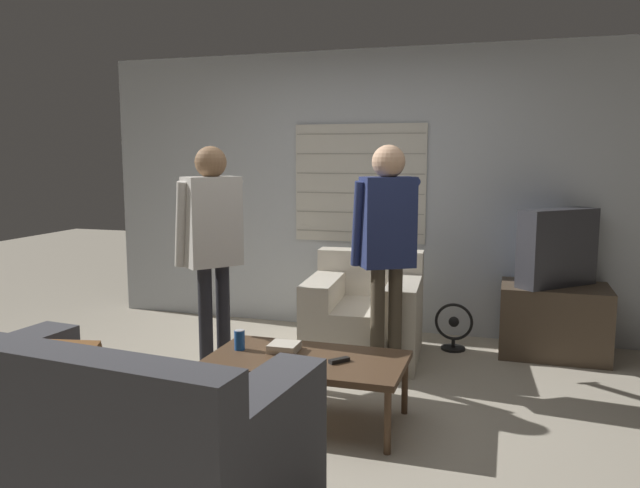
{
  "coord_description": "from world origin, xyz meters",
  "views": [
    {
      "loc": [
        1.24,
        -3.57,
        1.6
      ],
      "look_at": [
        -0.02,
        0.51,
        1.0
      ],
      "focal_mm": 35.0,
      "sensor_mm": 36.0,
      "label": 1
    }
  ],
  "objects_px": {
    "person_left_standing": "(212,234)",
    "floor_fan": "(454,328)",
    "coffee_table": "(307,363)",
    "tv": "(557,248)",
    "person_right_standing": "(387,234)",
    "book_stack": "(284,347)",
    "armchair_beige": "(365,315)",
    "couch_blue": "(105,443)",
    "spare_remote": "(339,360)",
    "soda_can": "(240,340)"
  },
  "relations": [
    {
      "from": "armchair_beige",
      "to": "spare_remote",
      "type": "xyz_separation_m",
      "value": [
        0.16,
        -1.38,
        0.08
      ]
    },
    {
      "from": "book_stack",
      "to": "soda_can",
      "type": "distance_m",
      "value": 0.29
    },
    {
      "from": "armchair_beige",
      "to": "person_right_standing",
      "type": "height_order",
      "value": "person_right_standing"
    },
    {
      "from": "coffee_table",
      "to": "floor_fan",
      "type": "bearing_deg",
      "value": 66.91
    },
    {
      "from": "person_right_standing",
      "to": "floor_fan",
      "type": "xyz_separation_m",
      "value": [
        0.4,
        0.89,
        -0.88
      ]
    },
    {
      "from": "couch_blue",
      "to": "armchair_beige",
      "type": "distance_m",
      "value": 2.62
    },
    {
      "from": "armchair_beige",
      "to": "coffee_table",
      "type": "bearing_deg",
      "value": 83.67
    },
    {
      "from": "armchair_beige",
      "to": "soda_can",
      "type": "height_order",
      "value": "armchair_beige"
    },
    {
      "from": "armchair_beige",
      "to": "tv",
      "type": "bearing_deg",
      "value": -167.29
    },
    {
      "from": "person_right_standing",
      "to": "spare_remote",
      "type": "height_order",
      "value": "person_right_standing"
    },
    {
      "from": "person_left_standing",
      "to": "book_stack",
      "type": "relative_size",
      "value": 8.43
    },
    {
      "from": "coffee_table",
      "to": "person_right_standing",
      "type": "relative_size",
      "value": 0.7
    },
    {
      "from": "armchair_beige",
      "to": "person_left_standing",
      "type": "distance_m",
      "value": 1.45
    },
    {
      "from": "coffee_table",
      "to": "tv",
      "type": "relative_size",
      "value": 1.85
    },
    {
      "from": "coffee_table",
      "to": "tv",
      "type": "height_order",
      "value": "tv"
    },
    {
      "from": "person_right_standing",
      "to": "floor_fan",
      "type": "relative_size",
      "value": 4.25
    },
    {
      "from": "armchair_beige",
      "to": "person_right_standing",
      "type": "relative_size",
      "value": 0.57
    },
    {
      "from": "tv",
      "to": "book_stack",
      "type": "distance_m",
      "value": 2.45
    },
    {
      "from": "couch_blue",
      "to": "soda_can",
      "type": "xyz_separation_m",
      "value": [
        0.11,
        1.22,
        0.13
      ]
    },
    {
      "from": "couch_blue",
      "to": "person_right_standing",
      "type": "xyz_separation_m",
      "value": [
        0.88,
        2.01,
        0.74
      ]
    },
    {
      "from": "coffee_table",
      "to": "person_left_standing",
      "type": "relative_size",
      "value": 0.71
    },
    {
      "from": "book_stack",
      "to": "soda_can",
      "type": "height_order",
      "value": "soda_can"
    },
    {
      "from": "coffee_table",
      "to": "spare_remote",
      "type": "xyz_separation_m",
      "value": [
        0.21,
        -0.03,
        0.05
      ]
    },
    {
      "from": "coffee_table",
      "to": "floor_fan",
      "type": "height_order",
      "value": "coffee_table"
    },
    {
      "from": "tv",
      "to": "spare_remote",
      "type": "distance_m",
      "value": 2.29
    },
    {
      "from": "armchair_beige",
      "to": "soda_can",
      "type": "distance_m",
      "value": 1.42
    },
    {
      "from": "couch_blue",
      "to": "spare_remote",
      "type": "xyz_separation_m",
      "value": [
        0.77,
        1.17,
        0.08
      ]
    },
    {
      "from": "couch_blue",
      "to": "coffee_table",
      "type": "height_order",
      "value": "couch_blue"
    },
    {
      "from": "person_right_standing",
      "to": "person_left_standing",
      "type": "bearing_deg",
      "value": 164.12
    },
    {
      "from": "spare_remote",
      "to": "soda_can",
      "type": "bearing_deg",
      "value": -144.29
    },
    {
      "from": "book_stack",
      "to": "spare_remote",
      "type": "height_order",
      "value": "book_stack"
    },
    {
      "from": "person_left_standing",
      "to": "floor_fan",
      "type": "relative_size",
      "value": 4.23
    },
    {
      "from": "couch_blue",
      "to": "book_stack",
      "type": "xyz_separation_m",
      "value": [
        0.39,
        1.27,
        0.1
      ]
    },
    {
      "from": "book_stack",
      "to": "couch_blue",
      "type": "bearing_deg",
      "value": -106.86
    },
    {
      "from": "book_stack",
      "to": "soda_can",
      "type": "relative_size",
      "value": 1.57
    },
    {
      "from": "floor_fan",
      "to": "armchair_beige",
      "type": "bearing_deg",
      "value": -152.6
    },
    {
      "from": "couch_blue",
      "to": "book_stack",
      "type": "relative_size",
      "value": 9.1
    },
    {
      "from": "coffee_table",
      "to": "spare_remote",
      "type": "height_order",
      "value": "spare_remote"
    },
    {
      "from": "tv",
      "to": "person_right_standing",
      "type": "height_order",
      "value": "person_right_standing"
    },
    {
      "from": "person_left_standing",
      "to": "tv",
      "type": "bearing_deg",
      "value": -22.75
    },
    {
      "from": "coffee_table",
      "to": "book_stack",
      "type": "relative_size",
      "value": 5.95
    },
    {
      "from": "person_left_standing",
      "to": "floor_fan",
      "type": "xyz_separation_m",
      "value": [
        1.59,
        1.21,
        -0.87
      ]
    },
    {
      "from": "person_right_standing",
      "to": "floor_fan",
      "type": "height_order",
      "value": "person_right_standing"
    },
    {
      "from": "tv",
      "to": "person_left_standing",
      "type": "relative_size",
      "value": 0.38
    },
    {
      "from": "coffee_table",
      "to": "person_right_standing",
      "type": "bearing_deg",
      "value": 68.25
    },
    {
      "from": "tv",
      "to": "person_right_standing",
      "type": "xyz_separation_m",
      "value": [
        -1.18,
        -0.99,
        0.18
      ]
    },
    {
      "from": "person_left_standing",
      "to": "soda_can",
      "type": "height_order",
      "value": "person_left_standing"
    },
    {
      "from": "person_right_standing",
      "to": "spare_remote",
      "type": "relative_size",
      "value": 13.44
    },
    {
      "from": "person_right_standing",
      "to": "soda_can",
      "type": "xyz_separation_m",
      "value": [
        -0.77,
        -0.79,
        -0.6
      ]
    },
    {
      "from": "armchair_beige",
      "to": "floor_fan",
      "type": "xyz_separation_m",
      "value": [
        0.68,
        0.35,
        -0.14
      ]
    }
  ]
}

